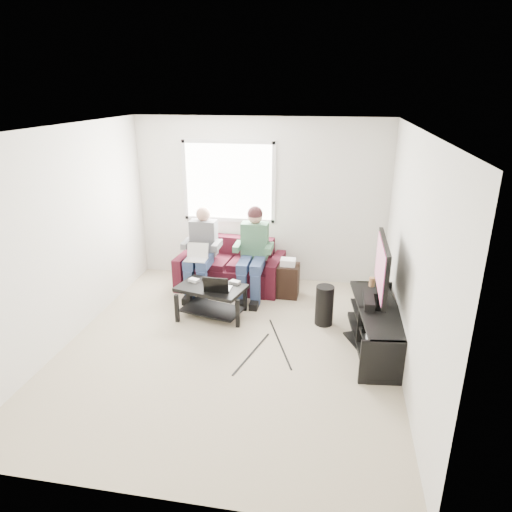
% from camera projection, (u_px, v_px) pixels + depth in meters
% --- Properties ---
extents(floor, '(4.50, 4.50, 0.00)m').
position_uv_depth(floor, '(229.00, 347.00, 5.61)').
color(floor, '#C6B29A').
rests_on(floor, ground).
extents(ceiling, '(4.50, 4.50, 0.00)m').
position_uv_depth(ceiling, '(224.00, 128.00, 4.71)').
color(ceiling, white).
rests_on(ceiling, wall_back).
extents(wall_back, '(4.50, 0.00, 4.50)m').
position_uv_depth(wall_back, '(260.00, 201.00, 7.23)').
color(wall_back, silver).
rests_on(wall_back, floor).
extents(wall_front, '(4.50, 0.00, 4.50)m').
position_uv_depth(wall_front, '(149.00, 355.00, 3.08)').
color(wall_front, silver).
rests_on(wall_front, floor).
extents(wall_left, '(0.00, 4.50, 4.50)m').
position_uv_depth(wall_left, '(65.00, 238.00, 5.48)').
color(wall_left, silver).
rests_on(wall_left, floor).
extents(wall_right, '(0.00, 4.50, 4.50)m').
position_uv_depth(wall_right, '(411.00, 258.00, 4.83)').
color(wall_right, silver).
rests_on(wall_right, floor).
extents(window, '(1.48, 0.04, 1.28)m').
position_uv_depth(window, '(229.00, 182.00, 7.20)').
color(window, white).
rests_on(window, wall_back).
extents(sofa, '(1.67, 0.86, 0.75)m').
position_uv_depth(sofa, '(231.00, 269.00, 7.25)').
color(sofa, '#3F0F1A').
rests_on(sofa, floor).
extents(person_left, '(0.40, 0.70, 1.30)m').
position_uv_depth(person_left, '(201.00, 248.00, 6.93)').
color(person_left, navy).
rests_on(person_left, sofa).
extents(person_right, '(0.40, 0.71, 1.35)m').
position_uv_depth(person_right, '(253.00, 247.00, 6.80)').
color(person_right, navy).
rests_on(person_right, sofa).
extents(laptop_silver, '(0.36, 0.29, 0.24)m').
position_uv_depth(laptop_silver, '(196.00, 256.00, 6.69)').
color(laptop_silver, silver).
rests_on(laptop_silver, person_left).
extents(coffee_table, '(1.01, 0.75, 0.45)m').
position_uv_depth(coffee_table, '(211.00, 294.00, 6.26)').
color(coffee_table, black).
rests_on(coffee_table, floor).
extents(laptop_black, '(0.37, 0.29, 0.24)m').
position_uv_depth(laptop_black, '(218.00, 281.00, 6.08)').
color(laptop_black, black).
rests_on(laptop_black, coffee_table).
extents(controller_a, '(0.16, 0.13, 0.04)m').
position_uv_depth(controller_a, '(194.00, 280.00, 6.37)').
color(controller_a, silver).
rests_on(controller_a, coffee_table).
extents(controller_b, '(0.15, 0.11, 0.04)m').
position_uv_depth(controller_b, '(208.00, 279.00, 6.39)').
color(controller_b, black).
rests_on(controller_b, coffee_table).
extents(controller_c, '(0.16, 0.13, 0.04)m').
position_uv_depth(controller_c, '(235.00, 282.00, 6.30)').
color(controller_c, gray).
rests_on(controller_c, coffee_table).
extents(tv_stand, '(0.65, 1.64, 0.53)m').
position_uv_depth(tv_stand, '(377.00, 329.00, 5.54)').
color(tv_stand, black).
rests_on(tv_stand, floor).
extents(tv, '(0.12, 1.10, 0.81)m').
position_uv_depth(tv, '(382.00, 269.00, 5.37)').
color(tv, black).
rests_on(tv, tv_stand).
extents(soundbar, '(0.12, 0.50, 0.10)m').
position_uv_depth(soundbar, '(369.00, 299.00, 5.53)').
color(soundbar, black).
rests_on(soundbar, tv_stand).
extents(drink_cup, '(0.08, 0.08, 0.12)m').
position_uv_depth(drink_cup, '(372.00, 282.00, 6.01)').
color(drink_cup, '#AF7A4B').
rests_on(drink_cup, tv_stand).
extents(console_white, '(0.30, 0.22, 0.06)m').
position_uv_depth(console_white, '(380.00, 341.00, 5.15)').
color(console_white, silver).
rests_on(console_white, tv_stand).
extents(console_grey, '(0.34, 0.26, 0.08)m').
position_uv_depth(console_grey, '(376.00, 312.00, 5.79)').
color(console_grey, gray).
rests_on(console_grey, tv_stand).
extents(console_black, '(0.38, 0.30, 0.07)m').
position_uv_depth(console_black, '(378.00, 326.00, 5.47)').
color(console_black, black).
rests_on(console_black, tv_stand).
extents(subwoofer, '(0.24, 0.24, 0.55)m').
position_uv_depth(subwoofer, '(324.00, 305.00, 6.07)').
color(subwoofer, black).
rests_on(subwoofer, floor).
extents(keyboard_floor, '(0.32, 0.48, 0.03)m').
position_uv_depth(keyboard_floor, '(356.00, 341.00, 5.71)').
color(keyboard_floor, black).
rests_on(keyboard_floor, floor).
extents(end_table, '(0.33, 0.33, 0.60)m').
position_uv_depth(end_table, '(288.00, 279.00, 6.90)').
color(end_table, black).
rests_on(end_table, floor).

